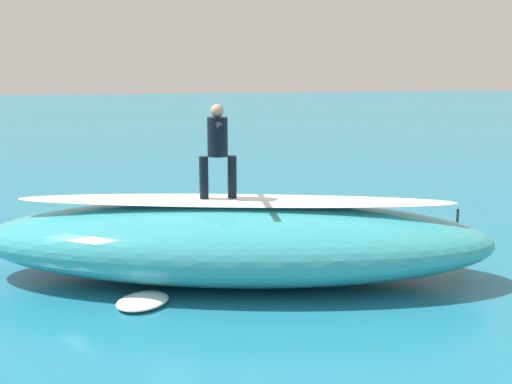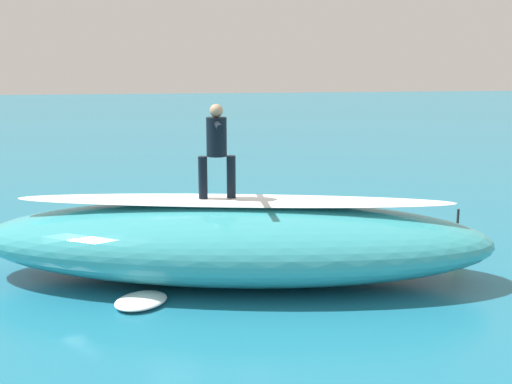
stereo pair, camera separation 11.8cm
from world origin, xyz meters
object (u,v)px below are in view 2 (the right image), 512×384
at_px(surfboard_paddling, 284,221).
at_px(buoy_marker, 457,238).
at_px(surfer_riding, 217,144).
at_px(surfer_paddling, 279,215).
at_px(surfboard_riding, 217,200).

height_order(surfboard_paddling, buoy_marker, buoy_marker).
xyz_separation_m(surfer_riding, surfer_paddling, (-1.86, -3.89, -2.32)).
relative_size(surfer_paddling, buoy_marker, 1.97).
distance_m(surfer_paddling, buoy_marker, 4.39).
bearing_deg(surfer_riding, surfboard_riding, -73.69).
height_order(surfer_riding, surfer_paddling, surfer_riding).
xyz_separation_m(surfboard_riding, surfer_paddling, (-1.86, -3.89, -1.29)).
bearing_deg(buoy_marker, surfboard_riding, 11.01).
relative_size(surfboard_riding, surfboard_paddling, 1.09).
distance_m(surfboard_paddling, buoy_marker, 4.28).
bearing_deg(surfboard_riding, surfboard_paddling, -116.67).
relative_size(surfer_riding, surfboard_paddling, 0.82).
bearing_deg(surfer_riding, surfboard_paddling, -116.67).
relative_size(surfboard_paddling, surfer_paddling, 1.16).
bearing_deg(surfer_paddling, buoy_marker, -29.64).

